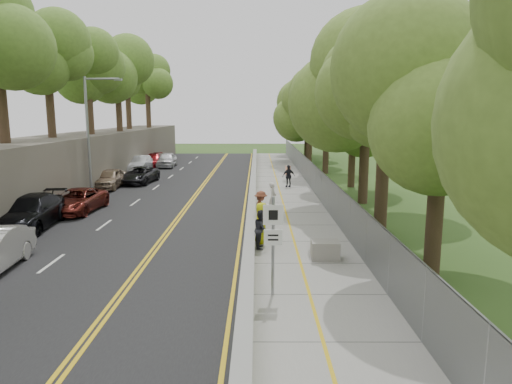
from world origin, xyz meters
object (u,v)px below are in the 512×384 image
painter_0 (261,223)px  person_far (289,176)px  construction_barrel (288,170)px  concrete_block (325,250)px  car_2 (77,201)px  streetlight (91,128)px  signpost (273,235)px

painter_0 → person_far: size_ratio=1.05×
construction_barrel → concrete_block: bearing=-90.4°
car_2 → person_far: bearing=38.5°
streetlight → construction_barrel: size_ratio=9.59×
streetlight → painter_0: 16.31m
car_2 → painter_0: painter_0 is taller
signpost → concrete_block: 4.44m
concrete_block → car_2: 15.49m
signpost → car_2: size_ratio=0.65×
streetlight → construction_barrel: (13.86, 11.18, -4.17)m
painter_0 → streetlight: bearing=45.1°
concrete_block → painter_0: 3.33m
concrete_block → person_far: person_far is taller
concrete_block → person_far: 17.54m
streetlight → concrete_block: size_ratio=7.50×
signpost → painter_0: signpost is taller
construction_barrel → person_far: size_ratio=0.49×
concrete_block → painter_0: (-2.45, 2.19, 0.54)m
signpost → construction_barrel: bearing=85.3°
construction_barrel → person_far: bearing=-93.4°
concrete_block → person_far: (-0.23, 17.53, 0.49)m
signpost → construction_barrel: 28.33m
person_far → construction_barrel: bearing=-111.4°
car_2 → painter_0: bearing=-27.9°
concrete_block → car_2: bearing=146.7°
person_far → signpost: bearing=66.8°
car_2 → person_far: (12.71, 9.02, 0.19)m
concrete_block → streetlight: bearing=135.4°
construction_barrel → painter_0: painter_0 is taller
signpost → car_2: (-10.79, 12.08, -1.26)m
streetlight → person_far: 14.53m
painter_0 → person_far: (2.22, 15.34, -0.05)m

